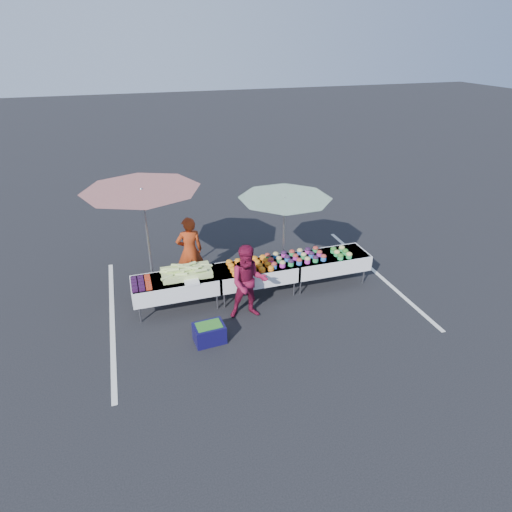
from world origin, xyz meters
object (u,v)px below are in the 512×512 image
object	(u,v)px
table_center	(256,272)
umbrella_right	(285,205)
vendor	(190,251)
customer	(249,282)
storage_bin	(209,333)
table_right	(328,261)
umbrella_left	(143,199)
table_left	(176,285)

from	to	relation	value
table_center	umbrella_right	size ratio (longest dim) A/B	0.69
vendor	umbrella_right	bearing A→B (deg)	163.21
customer	storage_bin	distance (m)	1.31
table_right	storage_bin	xyz separation A→B (m)	(-3.18, -1.35, -0.38)
vendor	table_right	bearing A→B (deg)	161.30
umbrella_left	storage_bin	bearing A→B (deg)	-68.22
storage_bin	umbrella_left	bearing A→B (deg)	107.69
customer	storage_bin	bearing A→B (deg)	-140.13
table_right	storage_bin	world-z (taller)	table_right
table_left	customer	size ratio (longest dim) A/B	1.13
table_right	vendor	distance (m)	3.28
umbrella_left	customer	bearing A→B (deg)	-40.12
table_right	storage_bin	distance (m)	3.47
table_left	vendor	size ratio (longest dim) A/B	1.10
umbrella_right	storage_bin	distance (m)	3.30
customer	table_right	bearing A→B (deg)	27.43
table_right	umbrella_right	distance (m)	1.74
umbrella_right	table_left	bearing A→B (deg)	-171.25
vendor	umbrella_left	world-z (taller)	umbrella_left
table_left	umbrella_right	distance (m)	2.97
table_right	table_center	bearing A→B (deg)	180.00
table_center	umbrella_right	world-z (taller)	umbrella_right
table_right	umbrella_right	bearing A→B (deg)	158.20
table_left	vendor	distance (m)	1.15
table_left	umbrella_left	bearing A→B (deg)	118.63
table_center	customer	distance (m)	0.88
vendor	customer	world-z (taller)	vendor
table_right	vendor	bearing A→B (deg)	162.11
table_right	storage_bin	bearing A→B (deg)	-157.05
table_left	table_center	world-z (taller)	same
umbrella_left	storage_bin	size ratio (longest dim) A/B	4.10
table_left	umbrella_right	size ratio (longest dim) A/B	0.69
umbrella_right	storage_bin	size ratio (longest dim) A/B	4.36
table_center	umbrella_left	world-z (taller)	umbrella_left
table_left	customer	world-z (taller)	customer
table_center	vendor	size ratio (longest dim) A/B	1.10
vendor	umbrella_right	distance (m)	2.46
table_right	vendor	world-z (taller)	vendor
table_center	umbrella_right	distance (m)	1.64
table_left	umbrella_left	distance (m)	1.95
umbrella_left	umbrella_right	distance (m)	3.08
customer	umbrella_left	distance (m)	2.82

